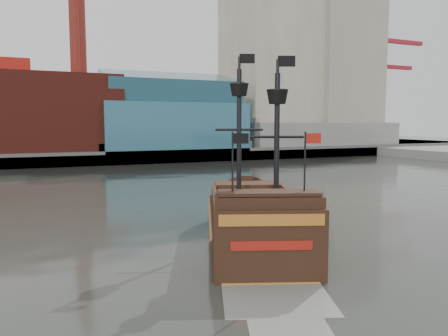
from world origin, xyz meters
name	(u,v)px	position (x,y,z in m)	size (l,w,h in m)	color
ground	(350,253)	(0.00, 0.00, 0.00)	(400.00, 400.00, 0.00)	#262723
promenade_far	(107,151)	(0.00, 92.00, 1.00)	(220.00, 60.00, 2.00)	slate
seawall	(132,158)	(0.00, 62.50, 1.30)	(220.00, 1.00, 2.60)	#4C4C49
skyline	(132,52)	(5.21, 84.56, 24.55)	(149.00, 45.00, 62.00)	#7F6A4C
crane_a	(379,86)	(78.63, 82.00, 19.11)	(22.50, 4.00, 32.25)	slate
crane_b	(379,100)	(88.23, 92.00, 15.57)	(19.10, 4.00, 26.25)	slate
pirate_ship	(255,227)	(-4.54, 3.67, 1.20)	(11.33, 18.39, 13.24)	black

